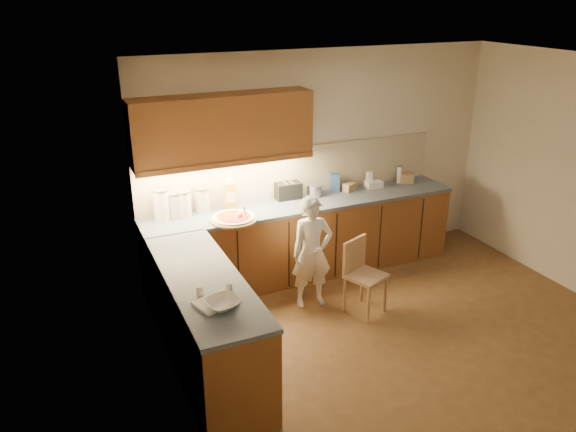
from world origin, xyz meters
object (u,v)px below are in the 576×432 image
object	(u,v)px
toaster	(288,191)
pizza_on_board	(234,218)
child	(312,252)
oil_jug	(230,195)
wooden_chair	(361,271)

from	to	relation	value
toaster	pizza_on_board	bearing A→B (deg)	-152.18
child	oil_jug	distance (m)	1.13
child	wooden_chair	bearing A→B (deg)	-31.02
wooden_chair	oil_jug	xyz separation A→B (m)	(-1.05, 1.14, 0.62)
child	wooden_chair	xyz separation A→B (m)	(0.42, -0.32, -0.15)
pizza_on_board	child	world-z (taller)	child
child	oil_jug	bearing A→B (deg)	134.01
child	wooden_chair	size ratio (longest dim) A/B	1.54
wooden_chair	oil_jug	distance (m)	1.67
child	oil_jug	world-z (taller)	oil_jug
oil_jug	pizza_on_board	bearing A→B (deg)	-101.72
child	wooden_chair	world-z (taller)	child
wooden_chair	toaster	bearing A→B (deg)	81.72
wooden_chair	child	bearing A→B (deg)	119.61
wooden_chair	oil_jug	bearing A→B (deg)	109.73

